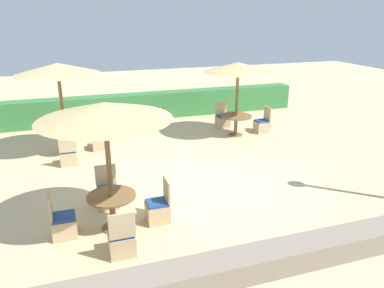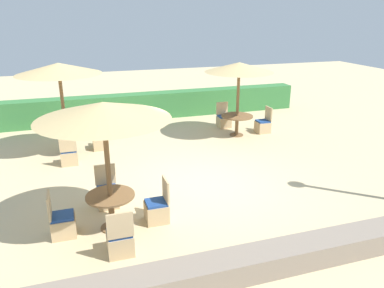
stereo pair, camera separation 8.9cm
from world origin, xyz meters
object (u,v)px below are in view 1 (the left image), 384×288
Objects in this scene: patio_chair_front_left_west at (63,224)px; patio_chair_front_left_south at (122,241)px; parasol_front_left at (105,112)px; patio_chair_back_right_north at (223,120)px; patio_chair_front_left_east at (158,210)px; round_table_back_left at (66,137)px; patio_chair_front_left_north at (108,196)px; round_table_back_right at (236,120)px; patio_chair_back_right_east at (262,125)px; patio_chair_back_left_east at (100,141)px; parasol_back_right at (238,68)px; parasol_back_left at (58,69)px; round_table_front_left at (112,203)px; patio_chair_back_left_south at (69,156)px.

patio_chair_front_left_west is 1.36m from patio_chair_front_left_south.
parasol_front_left reaches higher than patio_chair_back_right_north.
round_table_back_left is at bearing 20.18° from patio_chair_front_left_east.
round_table_back_right is (4.88, 3.80, 0.31)m from patio_chair_front_left_north.
patio_chair_back_right_east is 5.75m from patio_chair_back_left_east.
parasol_back_right is (4.88, 3.80, 2.12)m from patio_chair_front_left_north.
parasol_back_left is (-0.82, 4.77, 0.15)m from parasol_front_left.
parasol_back_right is at bearing -39.65° from patio_chair_front_left_east.
patio_chair_back_right_east and patio_chair_back_left_east have the same top height.
patio_chair_back_right_east is 7.15m from parasol_back_left.
round_table_front_left is 1.02m from patio_chair_front_left_north.
round_table_front_left is 1.04× the size of patio_chair_back_left_east.
patio_chair_front_left_west is 3.77m from patio_chair_back_left_south.
round_table_back_right is at bearing -142.10° from patio_chair_front_left_north.
parasol_front_left reaches higher than round_table_back_right.
round_table_back_left is at bearing -77.71° from patio_chair_front_left_north.
round_table_back_right is at bearing -90.63° from patio_chair_back_left_east.
round_table_back_left is (-1.75, 4.77, 0.28)m from patio_chair_front_left_east.
patio_chair_back_left_south is at bearing 177.44° from patio_chair_front_left_west.
parasol_front_left is 0.95× the size of parasol_back_left.
parasol_back_left reaches higher than patio_chair_front_left_east.
parasol_back_right is 0.93× the size of parasol_back_left.
patio_chair_back_left_east reaches higher than round_table_back_right.
patio_chair_front_left_north is 0.84× the size of round_table_back_right.
patio_chair_front_left_south is (0.04, -0.91, -2.18)m from parasol_front_left.
parasol_back_left is (-0.82, 4.77, 2.02)m from round_table_front_left.
parasol_front_left reaches higher than patio_chair_front_left_east.
patio_chair_back_left_east is (1.14, 4.79, 0.00)m from patio_chair_front_left_west.
patio_chair_back_right_north is at bearing 10.76° from parasol_back_left.
patio_chair_back_right_north is at bearing 50.38° from round_table_front_left.
patio_chair_back_right_north is 1.00× the size of patio_chair_back_left_east.
parasol_back_left reaches higher than patio_chair_front_left_south.
round_table_back_right is 1.19× the size of patio_chair_back_right_east.
patio_chair_back_left_south is (0.04, -0.98, -2.33)m from parasol_back_left.
round_table_front_left is 0.96m from patio_chair_front_left_south.
patio_chair_back_left_east is (1.01, 0.05, -0.28)m from round_table_back_left.
parasol_back_left reaches higher than patio_chair_front_left_west.
round_table_front_left is 0.96× the size of round_table_back_left.
patio_chair_back_left_south reaches higher than round_table_front_left.
patio_chair_front_left_south is (0.04, -1.88, 0.00)m from patio_chair_front_left_north.
patio_chair_front_left_north is 4.53m from parasol_back_left.
parasol_back_left reaches higher than round_table_front_left.
patio_chair_front_left_south is at bearing 91.13° from patio_chair_front_left_north.
patio_chair_back_right_north is at bearing 10.76° from round_table_back_left.
patio_chair_back_right_east is at bearing 38.86° from parasol_front_left.
round_table_front_left is 7.59m from patio_chair_back_right_north.
patio_chair_back_left_south is at bearing 20.06° from patio_chair_back_right_north.
round_table_front_left is at bearing 89.82° from patio_chair_front_left_east.
round_table_back_left is at bearing 178.44° from patio_chair_front_left_west.
patio_chair_front_left_north reaches higher than round_table_back_left.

